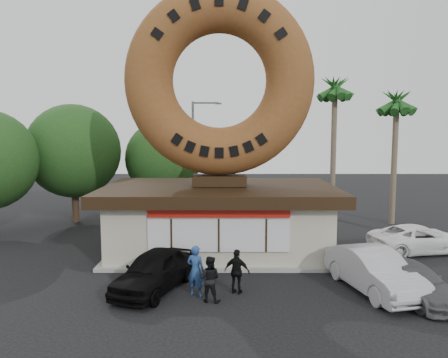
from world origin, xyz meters
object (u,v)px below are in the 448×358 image
Objects in this scene: street_lamp at (195,151)px; person_left at (196,271)px; giant_donut at (219,81)px; car_black at (154,270)px; donut_shop at (220,216)px; car_grey at (412,281)px; person_center at (210,279)px; car_silver at (374,270)px; person_right at (237,272)px; car_white at (419,239)px.

street_lamp is 4.30× the size of person_left.
street_lamp reaches higher than person_left.
car_black is at bearing -114.42° from giant_donut.
car_grey is at bearing -40.84° from donut_shop.
street_lamp reaches higher than person_center.
car_silver is at bearing -155.26° from person_center.
person_right is at bearing 13.07° from car_black.
person_center is 0.33× the size of car_white.
car_silver is at bearing -63.55° from street_lamp.
donut_shop is 6.79× the size of person_right.
person_left is at bearing -0.21° from car_black.
street_lamp is at bearing 37.76° from car_white.
person_right is at bearing -126.94° from person_center.
person_center is at bearing -8.11° from car_black.
giant_donut is 4.84× the size of person_left.
donut_shop is 1.24× the size of giant_donut.
car_white is at bearing 48.26° from car_grey.
car_white is at bearing -132.97° from person_center.
donut_shop is at bearing 123.50° from car_silver.
car_silver is at bearing -42.77° from donut_shop.
person_center is 0.98× the size of person_right.
person_left is at bearing -97.79° from giant_donut.
person_center is at bearing 155.41° from person_left.
car_black is (-0.53, -15.25, -3.73)m from street_lamp.
street_lamp is at bearing 100.50° from donut_shop.
donut_shop is 2.65× the size of car_grey.
person_right is 0.34× the size of car_silver.
giant_donut is 10.91m from car_silver.
person_left is 1.15× the size of person_center.
person_left is 0.39× the size of car_silver.
giant_donut is at bearing -76.51° from person_left.
car_black is 0.92× the size of car_silver.
person_left reaches higher than car_black.
car_grey is at bearing -61.20° from street_lamp.
donut_shop reaches higher than car_black.
car_black is (-3.09, 0.35, -0.08)m from person_right.
person_center is (0.52, -0.54, -0.12)m from person_left.
person_left is (1.06, -15.83, -3.55)m from street_lamp.
car_grey is at bearing -165.09° from person_right.
car_black is at bearing 1.45° from person_left.
donut_shop is 5.93m from person_left.
car_grey is (7.23, 0.33, -0.20)m from person_center.
giant_donut is 2.13× the size of car_grey.
car_black is (-1.59, 0.57, -0.18)m from person_left.
giant_donut reaches higher than person_right.
person_center is at bearing -92.50° from giant_donut.
street_lamp is (-1.86, 10.02, 2.72)m from donut_shop.
person_center reaches higher than car_grey.
giant_donut is at bearing 123.41° from car_silver.
car_silver reaches higher than car_black.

